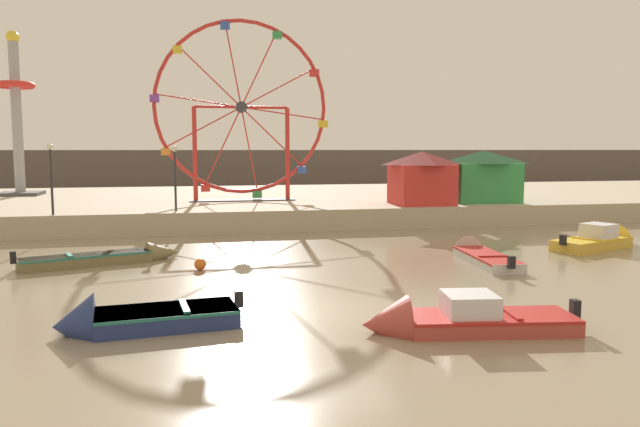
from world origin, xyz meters
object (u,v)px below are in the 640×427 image
motorboat_pale_grey (477,254)px  carnival_booth_green_kiosk (483,175)px  motorboat_mustard_yellow (604,240)px  promenade_lamp_near (51,168)px  motorboat_olive_wood (113,257)px  carnival_booth_red_striped (422,177)px  drop_tower_steel_tower (17,117)px  motorboat_faded_red (449,320)px  ferris_wheel_red_frame (241,111)px  promenade_lamp_far (175,168)px  mooring_buoy_orange (200,264)px  motorboat_navy_blue (129,320)px

motorboat_pale_grey → carnival_booth_green_kiosk: bearing=-21.8°
motorboat_mustard_yellow → promenade_lamp_near: 26.74m
motorboat_olive_wood → carnival_booth_red_striped: carnival_booth_red_striped is taller
motorboat_olive_wood → drop_tower_steel_tower: bearing=92.9°
motorboat_faded_red → promenade_lamp_near: 23.02m
promenade_lamp_near → carnival_booth_green_kiosk: bearing=5.5°
motorboat_olive_wood → motorboat_pale_grey: bearing=-27.1°
ferris_wheel_red_frame → promenade_lamp_far: bearing=-124.9°
mooring_buoy_orange → motorboat_olive_wood: bearing=147.6°
drop_tower_steel_tower → carnival_booth_green_kiosk: drop_tower_steel_tower is taller
motorboat_olive_wood → carnival_booth_green_kiosk: carnival_booth_green_kiosk is taller
drop_tower_steel_tower → carnival_booth_green_kiosk: size_ratio=2.53×
promenade_lamp_far → mooring_buoy_orange: (1.06, -10.38, -3.27)m
motorboat_olive_wood → promenade_lamp_far: 9.16m
motorboat_navy_blue → motorboat_mustard_yellow: (20.03, 8.74, 0.09)m
drop_tower_steel_tower → mooring_buoy_orange: (12.20, -24.35, -6.51)m
motorboat_pale_grey → drop_tower_steel_tower: 34.35m
ferris_wheel_red_frame → drop_tower_steel_tower: 17.24m
mooring_buoy_orange → ferris_wheel_red_frame: bearing=79.6°
motorboat_mustard_yellow → motorboat_faded_red: bearing=-161.7°
motorboat_pale_grey → carnival_booth_green_kiosk: 13.97m
motorboat_navy_blue → motorboat_pale_grey: size_ratio=0.81×
motorboat_navy_blue → motorboat_faded_red: size_ratio=0.85×
motorboat_mustard_yellow → carnival_booth_red_striped: bearing=94.7°
motorboat_navy_blue → motorboat_pale_grey: 14.89m
motorboat_olive_wood → drop_tower_steel_tower: size_ratio=0.53×
motorboat_navy_blue → motorboat_mustard_yellow: motorboat_mustard_yellow is taller
carnival_booth_green_kiosk → mooring_buoy_orange: 21.52m
promenade_lamp_near → mooring_buoy_orange: 12.48m
drop_tower_steel_tower → promenade_lamp_near: (5.15, -14.61, -3.18)m
motorboat_pale_grey → mooring_buoy_orange: 11.14m
motorboat_olive_wood → carnival_booth_red_striped: 19.12m
motorboat_navy_blue → drop_tower_steel_tower: bearing=-78.2°
carnival_booth_green_kiosk → promenade_lamp_near: 24.76m
motorboat_olive_wood → ferris_wheel_red_frame: ferris_wheel_red_frame is taller
motorboat_olive_wood → mooring_buoy_orange: motorboat_olive_wood is taller
motorboat_faded_red → ferris_wheel_red_frame: 26.22m
motorboat_pale_grey → motorboat_mustard_yellow: bearing=-71.9°
motorboat_pale_grey → motorboat_olive_wood: 14.64m
motorboat_olive_wood → carnival_booth_red_striped: size_ratio=1.67×
carnival_booth_green_kiosk → mooring_buoy_orange: carnival_booth_green_kiosk is taller
drop_tower_steel_tower → motorboat_navy_blue: bearing=-71.9°
promenade_lamp_far → promenade_lamp_near: bearing=-173.9°
motorboat_pale_grey → carnival_booth_red_striped: size_ratio=1.56×
promenade_lamp_near → promenade_lamp_far: (5.99, 0.64, -0.06)m
motorboat_navy_blue → drop_tower_steel_tower: size_ratio=0.41×
promenade_lamp_near → motorboat_olive_wood: bearing=-64.1°
carnival_booth_green_kiosk → promenade_lamp_near: size_ratio=1.28×
carnival_booth_red_striped → mooring_buoy_orange: (-13.20, -11.34, -2.61)m
motorboat_navy_blue → ferris_wheel_red_frame: 24.82m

